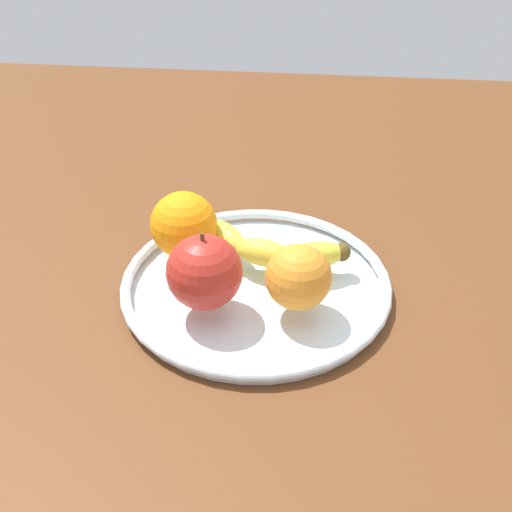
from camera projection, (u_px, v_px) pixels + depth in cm
name	position (u px, v px, depth cm)	size (l,w,h in cm)	color
ground_plane	(256.00, 304.00, 75.85)	(138.52, 138.52, 4.00)	brown
fruit_bowl	(256.00, 284.00, 74.16)	(30.11, 30.11, 1.80)	silver
banana	(270.00, 248.00, 75.66)	(18.56, 8.88, 3.11)	yellow
apple	(204.00, 272.00, 67.93)	(7.93, 7.93, 8.73)	red
orange_front_left	(298.00, 277.00, 68.04)	(6.95, 6.95, 6.95)	orange
orange_back_right	(184.00, 225.00, 75.45)	(7.67, 7.67, 7.67)	orange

